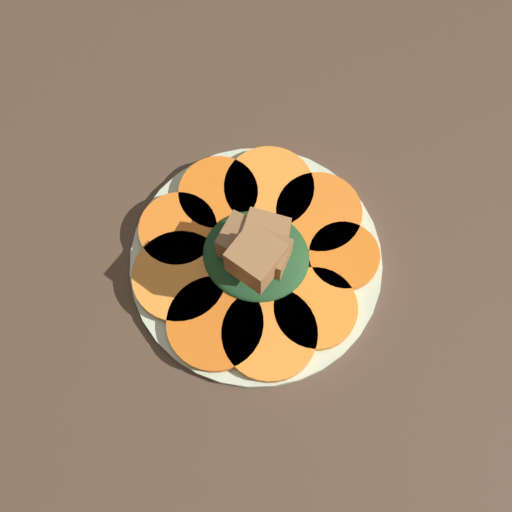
% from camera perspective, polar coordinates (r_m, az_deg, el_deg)
% --- Properties ---
extents(table_slab, '(1.20, 1.20, 0.02)m').
position_cam_1_polar(table_slab, '(0.71, 0.00, -0.86)').
color(table_slab, '#4C3828').
rests_on(table_slab, ground).
extents(plate, '(0.27, 0.27, 0.01)m').
position_cam_1_polar(plate, '(0.69, 0.00, -0.45)').
color(plate, beige).
rests_on(plate, table_slab).
extents(carrot_slice_0, '(0.09, 0.09, 0.01)m').
position_cam_1_polar(carrot_slice_0, '(0.67, 5.30, -4.66)').
color(carrot_slice_0, orange).
rests_on(carrot_slice_0, plate).
extents(carrot_slice_1, '(0.08, 0.08, 0.01)m').
position_cam_1_polar(carrot_slice_1, '(0.69, 7.82, 0.00)').
color(carrot_slice_1, orange).
rests_on(carrot_slice_1, plate).
extents(carrot_slice_2, '(0.09, 0.09, 0.01)m').
position_cam_1_polar(carrot_slice_2, '(0.70, 5.60, 3.85)').
color(carrot_slice_2, orange).
rests_on(carrot_slice_2, plate).
extents(carrot_slice_3, '(0.10, 0.10, 0.01)m').
position_cam_1_polar(carrot_slice_3, '(0.71, 1.16, 6.06)').
color(carrot_slice_3, orange).
rests_on(carrot_slice_3, plate).
extents(carrot_slice_4, '(0.09, 0.09, 0.01)m').
position_cam_1_polar(carrot_slice_4, '(0.71, -3.37, 5.58)').
color(carrot_slice_4, orange).
rests_on(carrot_slice_4, plate).
extents(carrot_slice_5, '(0.08, 0.08, 0.01)m').
position_cam_1_polar(carrot_slice_5, '(0.70, -6.93, 2.35)').
color(carrot_slice_5, orange).
rests_on(carrot_slice_5, plate).
extents(carrot_slice_6, '(0.10, 0.10, 0.01)m').
position_cam_1_polar(carrot_slice_6, '(0.68, -6.79, -1.82)').
color(carrot_slice_6, orange).
rests_on(carrot_slice_6, plate).
extents(carrot_slice_7, '(0.10, 0.10, 0.01)m').
position_cam_1_polar(carrot_slice_7, '(0.66, -3.65, -5.99)').
color(carrot_slice_7, orange).
rests_on(carrot_slice_7, plate).
extents(carrot_slice_8, '(0.10, 0.10, 0.01)m').
position_cam_1_polar(carrot_slice_8, '(0.66, 1.21, -6.93)').
color(carrot_slice_8, orange).
rests_on(carrot_slice_8, plate).
extents(center_pile, '(0.11, 0.11, 0.11)m').
position_cam_1_polar(center_pile, '(0.65, 0.06, 0.40)').
color(center_pile, '#1E4723').
rests_on(center_pile, plate).
extents(fork, '(0.19, 0.02, 0.00)m').
position_cam_1_polar(fork, '(0.67, -2.13, -3.87)').
color(fork, silver).
rests_on(fork, plate).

